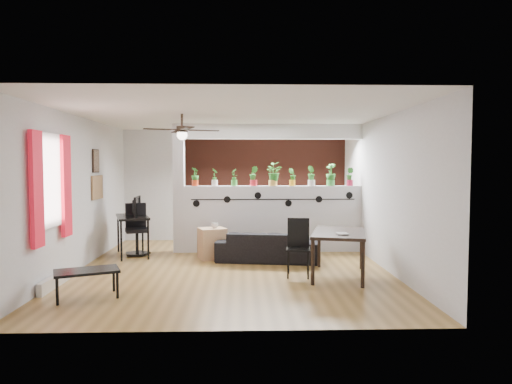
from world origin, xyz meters
name	(u,v)px	position (x,y,z in m)	size (l,w,h in m)	color
room_shell	(232,193)	(0.00, 0.00, 1.30)	(6.30, 7.10, 2.90)	brown
partition_wall	(273,219)	(0.80, 1.50, 0.68)	(3.60, 0.18, 1.35)	#BCBCC1
ceiling_header	(273,132)	(0.80, 1.50, 2.45)	(3.60, 0.18, 0.30)	silver
pier_column	(179,188)	(-1.11, 1.50, 1.30)	(0.22, 0.20, 2.60)	#BCBCC1
brick_panel	(269,185)	(0.80, 2.97, 1.30)	(3.90, 0.05, 2.60)	#A5442F
vine_decal	(273,199)	(0.80, 1.40, 1.08)	(3.31, 0.01, 0.30)	black
window_assembly	(50,183)	(-2.56, -1.20, 1.51)	(0.09, 1.30, 1.55)	white
baseboard_heater	(54,282)	(-2.54, -1.20, 0.09)	(0.08, 1.00, 0.18)	silver
corkboard	(97,187)	(-2.58, 0.95, 1.35)	(0.03, 0.60, 0.45)	olive
framed_art	(96,161)	(-2.58, 0.90, 1.85)	(0.03, 0.34, 0.44)	#8C7259
ceiling_fan	(182,131)	(-0.80, -0.30, 2.31)	(1.19, 1.19, 0.43)	black
potted_plant_0	(195,176)	(-0.78, 1.50, 1.55)	(0.23, 0.23, 0.37)	red
potted_plant_1	(215,176)	(-0.39, 1.50, 1.54)	(0.20, 0.22, 0.36)	white
potted_plant_2	(234,176)	(0.01, 1.50, 1.54)	(0.20, 0.22, 0.36)	green
potted_plant_3	(254,175)	(0.41, 1.50, 1.56)	(0.22, 0.18, 0.40)	red
potted_plant_4	(273,174)	(0.80, 1.50, 1.60)	(0.32, 0.32, 0.48)	gold
potted_plant_5	(292,176)	(1.20, 1.50, 1.54)	(0.18, 0.15, 0.36)	orange
potted_plant_6	(312,175)	(1.59, 1.50, 1.57)	(0.20, 0.23, 0.41)	silver
potted_plant_7	(331,174)	(1.99, 1.50, 1.59)	(0.30, 0.29, 0.45)	green
potted_plant_8	(350,176)	(2.38, 1.50, 1.55)	(0.23, 0.23, 0.37)	#AF1C3D
sofa	(268,247)	(0.65, 0.58, 0.26)	(1.78, 0.70, 0.52)	black
cube_shelf	(212,243)	(-0.40, 0.82, 0.29)	(0.48, 0.42, 0.58)	tan
cup	(215,225)	(-0.35, 0.82, 0.63)	(0.13, 0.13, 0.10)	gray
computer_desk	(132,220)	(-1.98, 1.16, 0.71)	(0.87, 1.20, 0.78)	black
monitor	(134,210)	(-1.98, 1.31, 0.88)	(0.06, 0.36, 0.20)	black
office_chair	(137,233)	(-1.91, 1.21, 0.44)	(0.53, 0.54, 1.00)	black
dining_table	(339,236)	(1.71, -0.65, 0.64)	(1.09, 1.47, 0.72)	black
book	(337,234)	(1.61, -0.95, 0.73)	(0.16, 0.22, 0.02)	gray
folding_chair	(298,242)	(1.07, -0.55, 0.54)	(0.42, 0.42, 0.92)	black
coffee_table	(87,273)	(-1.89, -1.72, 0.34)	(0.92, 0.73, 0.38)	black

